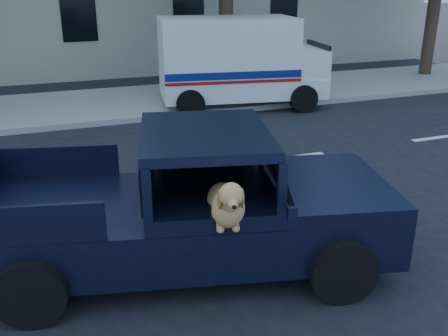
% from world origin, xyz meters
% --- Properties ---
extents(ground, '(120.00, 120.00, 0.00)m').
position_xyz_m(ground, '(0.00, 0.00, 0.00)').
color(ground, black).
rests_on(ground, ground).
extents(far_sidewalk, '(60.00, 4.00, 0.15)m').
position_xyz_m(far_sidewalk, '(0.00, 9.20, 0.07)').
color(far_sidewalk, gray).
rests_on(far_sidewalk, ground).
extents(lane_stripes, '(21.60, 0.14, 0.01)m').
position_xyz_m(lane_stripes, '(2.00, 3.40, 0.01)').
color(lane_stripes, silver).
rests_on(lane_stripes, ground).
extents(pickup_truck, '(5.36, 3.16, 1.81)m').
position_xyz_m(pickup_truck, '(0.75, 0.21, 0.61)').
color(pickup_truck, black).
rests_on(pickup_truck, ground).
extents(mail_truck, '(4.85, 2.97, 2.50)m').
position_xyz_m(mail_truck, '(4.71, 7.94, 1.09)').
color(mail_truck, silver).
rests_on(mail_truck, ground).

